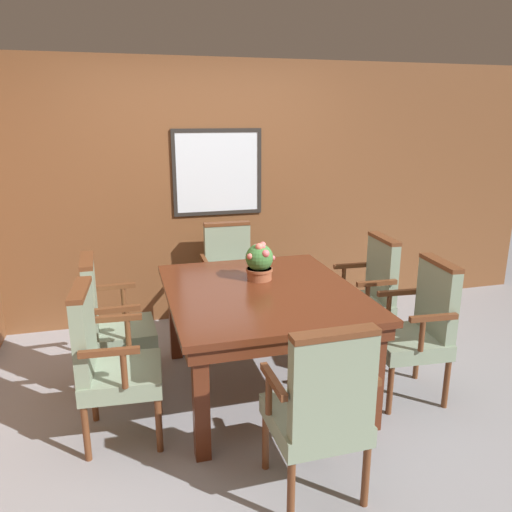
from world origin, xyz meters
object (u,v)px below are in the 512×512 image
Objects in this scene: dining_table at (262,302)px; chair_right_near at (419,325)px; chair_head_far at (230,274)px; chair_head_near at (321,407)px; chair_right_far at (367,292)px; potted_plant at (260,261)px; chair_left_near at (107,359)px; chair_left_far at (110,319)px.

chair_right_near is (1.03, -0.37, -0.14)m from dining_table.
chair_head_far and chair_right_near have the same top height.
dining_table is at bearing -91.60° from chair_head_near.
dining_table is 1.08m from chair_right_far.
potted_plant reaches higher than chair_head_far.
chair_head_near is at bearing -123.95° from chair_left_near.
potted_plant is (-0.99, 0.59, 0.38)m from chair_right_near.
chair_right_far is at bearing -37.37° from chair_head_far.
dining_table is at bearing -101.71° from potted_plant.
dining_table is 1.14m from chair_head_far.
chair_head_far reaches higher than dining_table.
chair_head_near is 3.49× the size of potted_plant.
chair_right_far is 2.06m from chair_left_far.
chair_right_near is at bearing -145.00° from chair_head_near.
chair_left_near is at bearing -163.26° from dining_table.
chair_left_near is 1.00× the size of chair_head_near.
chair_left_far is 1.00× the size of chair_right_near.
potted_plant is at bearing -96.99° from chair_left_far.
potted_plant is at bearing -79.50° from chair_right_far.
chair_left_far is at bearing 174.74° from potted_plant.
chair_right_near is at bearing -109.97° from chair_left_far.
dining_table is 0.32m from potted_plant.
chair_head_near is (1.04, -0.81, 0.00)m from chair_left_near.
chair_left_near is at bearing 177.54° from chair_left_far.
chair_head_near reaches higher than dining_table.
dining_table is 1.14m from chair_head_near.
chair_left_near is at bearing -154.22° from potted_plant.
chair_left_far is at bearing 3.31° from chair_left_near.
chair_left_near is (-1.07, -1.45, 0.00)m from chair_head_far.
chair_head_near is at bearing -146.13° from chair_left_far.
dining_table is 1.11m from chair_left_near.
chair_right_far is 0.72m from chair_right_near.
chair_left_near and chair_head_near have the same top height.
chair_left_far is at bearing -86.40° from chair_right_far.
potted_plant is at bearing 78.29° from dining_table.
chair_head_far is 1.00× the size of chair_head_near.
chair_head_near is at bearing -92.38° from potted_plant.
chair_head_near is at bearing -49.68° from chair_right_near.
chair_head_far and chair_left_far have the same top height.
chair_left_near is (-2.09, 0.05, 0.00)m from chair_right_near.
chair_right_far is 1.00× the size of chair_head_near.
chair_right_far and chair_left_near have the same top height.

